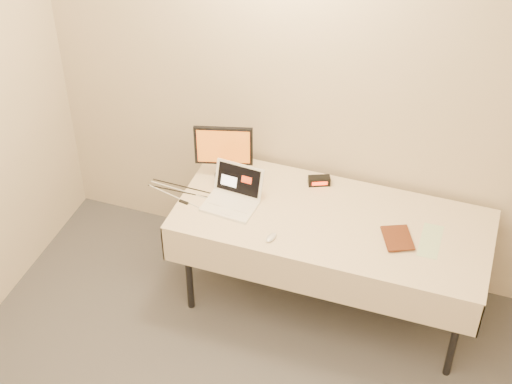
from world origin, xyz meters
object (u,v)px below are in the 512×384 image
(laptop, at_px, (234,195))
(book, at_px, (386,227))
(table, at_px, (332,227))
(monitor, at_px, (224,148))

(laptop, distance_m, book, 0.93)
(table, height_order, monitor, monitor)
(monitor, height_order, book, monitor)
(table, relative_size, book, 8.83)
(table, xyz_separation_m, monitor, (-0.75, 0.17, 0.28))
(monitor, bearing_deg, table, -28.70)
(laptop, xyz_separation_m, book, (0.93, -0.05, 0.05))
(table, height_order, laptop, laptop)
(table, bearing_deg, book, -15.20)
(monitor, distance_m, book, 1.11)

